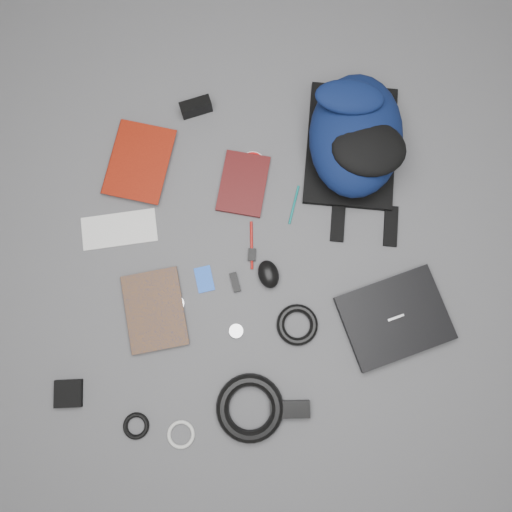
{
  "coord_description": "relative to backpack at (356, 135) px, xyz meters",
  "views": [
    {
      "loc": [
        -0.04,
        -0.26,
        1.56
      ],
      "look_at": [
        0.0,
        0.0,
        0.02
      ],
      "focal_mm": 35.0,
      "sensor_mm": 36.0,
      "label": 1
    }
  ],
  "objects": [
    {
      "name": "pen_red",
      "position": [
        -0.37,
        -0.29,
        -0.09
      ],
      "size": [
        0.03,
        0.15,
        0.01
      ],
      "primitive_type": "cylinder",
      "rotation": [
        1.57,
        0.0,
        -0.12
      ],
      "color": "#980F0B",
      "rests_on": "ground"
    },
    {
      "name": "headphone_right",
      "position": [
        -0.45,
        -0.55,
        -0.09
      ],
      "size": [
        0.04,
        0.04,
        0.01
      ],
      "primitive_type": "cylinder",
      "rotation": [
        0.0,
        0.0,
        0.01
      ],
      "color": "silver",
      "rests_on": "ground"
    },
    {
      "name": "pouch",
      "position": [
        -0.98,
        -0.66,
        -0.08
      ],
      "size": [
        0.09,
        0.09,
        0.02
      ],
      "primitive_type": "cube",
      "rotation": [
        0.0,
        0.0,
        -0.09
      ],
      "color": "black",
      "rests_on": "ground"
    },
    {
      "name": "cable_coil",
      "position": [
        -0.26,
        -0.55,
        -0.08
      ],
      "size": [
        0.16,
        0.16,
        0.02
      ],
      "primitive_type": "torus",
      "rotation": [
        0.0,
        0.0,
        0.31
      ],
      "color": "black",
      "rests_on": "ground"
    },
    {
      "name": "pen_teal",
      "position": [
        -0.21,
        -0.17,
        -0.09
      ],
      "size": [
        0.06,
        0.12,
        0.01
      ],
      "primitive_type": "cylinder",
      "rotation": [
        1.57,
        0.0,
        -0.38
      ],
      "color": "#0B6A66",
      "rests_on": "ground"
    },
    {
      "name": "id_badge",
      "position": [
        -0.53,
        -0.37,
        -0.09
      ],
      "size": [
        0.06,
        0.08,
        0.0
      ],
      "primitive_type": "cube",
      "rotation": [
        0.0,
        0.0,
        0.09
      ],
      "color": "blue",
      "rests_on": "ground"
    },
    {
      "name": "power_cord_coil",
      "position": [
        -0.44,
        -0.78,
        -0.07
      ],
      "size": [
        0.21,
        0.21,
        0.04
      ],
      "primitive_type": "torus",
      "rotation": [
        0.0,
        0.0,
        -0.01
      ],
      "color": "black",
      "rests_on": "ground"
    },
    {
      "name": "envelope",
      "position": [
        -0.78,
        -0.18,
        -0.09
      ],
      "size": [
        0.24,
        0.11,
        0.0
      ],
      "primitive_type": "cube",
      "rotation": [
        0.0,
        0.0,
        0.0
      ],
      "color": "silver",
      "rests_on": "ground"
    },
    {
      "name": "mouse",
      "position": [
        -0.33,
        -0.39,
        -0.07
      ],
      "size": [
        0.08,
        0.1,
        0.05
      ],
      "primitive_type": "ellipsoid",
      "rotation": [
        0.0,
        0.0,
        0.14
      ],
      "color": "black",
      "rests_on": "ground"
    },
    {
      "name": "comic_book",
      "position": [
        -0.78,
        -0.45,
        -0.08
      ],
      "size": [
        0.19,
        0.26,
        0.02
      ],
      "primitive_type": "imported",
      "rotation": [
        0.0,
        0.0,
        0.06
      ],
      "color": "#9C5B0B",
      "rests_on": "ground"
    },
    {
      "name": "laptop",
      "position": [
        0.04,
        -0.57,
        -0.08
      ],
      "size": [
        0.35,
        0.3,
        0.03
      ],
      "primitive_type": "cube",
      "rotation": [
        0.0,
        0.0,
        0.21
      ],
      "color": "black",
      "rests_on": "ground"
    },
    {
      "name": "headphone_left",
      "position": [
        -0.63,
        -0.44,
        -0.09
      ],
      "size": [
        0.06,
        0.06,
        0.01
      ],
      "primitive_type": "cylinder",
      "rotation": [
        0.0,
        0.0,
        -0.06
      ],
      "color": "silver",
      "rests_on": "ground"
    },
    {
      "name": "dvd_case",
      "position": [
        -0.37,
        -0.08,
        -0.09
      ],
      "size": [
        0.2,
        0.24,
        0.02
      ],
      "primitive_type": "cube",
      "rotation": [
        0.0,
        0.0,
        -0.31
      ],
      "color": "#390B0A",
      "rests_on": "ground"
    },
    {
      "name": "key_fob",
      "position": [
        -0.37,
        -0.32,
        -0.09
      ],
      "size": [
        0.03,
        0.04,
        0.01
      ],
      "primitive_type": "cube",
      "rotation": [
        0.0,
        0.0,
        -0.19
      ],
      "color": "black",
      "rests_on": "ground"
    },
    {
      "name": "ground",
      "position": [
        -0.36,
        -0.32,
        -0.09
      ],
      "size": [
        4.0,
        4.0,
        0.0
      ],
      "primitive_type": "plane",
      "color": "#4F4F51",
      "rests_on": "ground"
    },
    {
      "name": "compact_camera",
      "position": [
        -0.49,
        0.2,
        -0.07
      ],
      "size": [
        0.11,
        0.05,
        0.06
      ],
      "primitive_type": "cube",
      "rotation": [
        0.0,
        0.0,
        0.18
      ],
      "color": "black",
      "rests_on": "ground"
    },
    {
      "name": "sticker_disc",
      "position": [
        -0.33,
        -0.01,
        -0.09
      ],
      "size": [
        0.11,
        0.11,
        0.0
      ],
      "primitive_type": "cylinder",
      "rotation": [
        0.0,
        0.0,
        0.28
      ],
      "color": "white",
      "rests_on": "ground"
    },
    {
      "name": "textbook_red",
      "position": [
        -0.79,
        0.07,
        -0.08
      ],
      "size": [
        0.27,
        0.31,
        0.03
      ],
      "primitive_type": "imported",
      "rotation": [
        0.0,
        0.0,
        -0.35
      ],
      "color": "maroon",
      "rests_on": "ground"
    },
    {
      "name": "usb_black",
      "position": [
        -0.44,
        -0.4,
        -0.09
      ],
      "size": [
        0.03,
        0.06,
        0.01
      ],
      "primitive_type": "cube",
      "rotation": [
        0.0,
        0.0,
        0.13
      ],
      "color": "black",
      "rests_on": "ground"
    },
    {
      "name": "white_cable_coil",
      "position": [
        -0.65,
        -0.83,
        -0.09
      ],
      "size": [
        0.11,
        0.11,
        0.01
      ],
      "primitive_type": "torus",
      "rotation": [
        0.0,
        0.0,
        0.43
      ],
      "color": "silver",
      "rests_on": "ground"
    },
    {
      "name": "backpack",
      "position": [
        0.0,
        0.0,
        0.0
      ],
      "size": [
        0.41,
        0.51,
        0.19
      ],
      "primitive_type": null,
      "rotation": [
        0.0,
        0.0,
        -0.23
      ],
      "color": "black",
      "rests_on": "ground"
    },
    {
      "name": "earbud_coil",
      "position": [
        -0.79,
        -0.79,
        -0.09
      ],
      "size": [
        0.09,
        0.09,
        0.01
      ],
      "primitive_type": "torus",
      "rotation": [
        0.0,
        0.0,
        0.18
      ],
      "color": "black",
      "rests_on": "ground"
    },
    {
      "name": "power_brick",
      "position": [
        -0.32,
        -0.8,
        -0.08
      ],
      "size": [
        0.12,
        0.06,
        0.03
      ],
      "primitive_type": "cube",
      "rotation": [
        0.0,
        0.0,
        -0.12
      ],
      "color": "black",
      "rests_on": "ground"
    }
  ]
}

